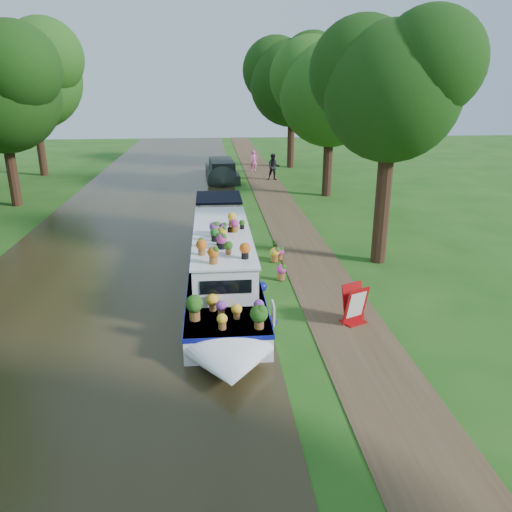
# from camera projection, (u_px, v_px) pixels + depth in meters

# --- Properties ---
(ground) EXTENTS (100.00, 100.00, 0.00)m
(ground) POSITION_uv_depth(u_px,v_px,m) (293.00, 296.00, 16.21)
(ground) COLOR #1F5014
(ground) RESTS_ON ground
(canal_water) EXTENTS (10.00, 100.00, 0.02)m
(canal_water) POSITION_uv_depth(u_px,v_px,m) (105.00, 303.00, 15.68)
(canal_water) COLOR black
(canal_water) RESTS_ON ground
(towpath) EXTENTS (2.20, 100.00, 0.03)m
(towpath) POSITION_uv_depth(u_px,v_px,m) (330.00, 294.00, 16.30)
(towpath) COLOR #4D3824
(towpath) RESTS_ON ground
(plant_boat) EXTENTS (2.29, 13.52, 2.22)m
(plant_boat) POSITION_uv_depth(u_px,v_px,m) (223.00, 262.00, 16.80)
(plant_boat) COLOR white
(plant_boat) RESTS_ON canal_water
(tree_near_overhang) EXTENTS (5.52, 5.28, 8.99)m
(tree_near_overhang) POSITION_uv_depth(u_px,v_px,m) (392.00, 81.00, 17.25)
(tree_near_overhang) COLOR black
(tree_near_overhang) RESTS_ON ground
(tree_near_mid) EXTENTS (6.90, 6.60, 9.40)m
(tree_near_mid) POSITION_uv_depth(u_px,v_px,m) (331.00, 85.00, 28.67)
(tree_near_mid) COLOR black
(tree_near_mid) RESTS_ON ground
(tree_near_far) EXTENTS (7.59, 7.26, 10.30)m
(tree_near_far) POSITION_uv_depth(u_px,v_px,m) (292.00, 76.00, 38.78)
(tree_near_far) COLOR black
(tree_near_far) RESTS_ON ground
(tree_far_d) EXTENTS (8.05, 7.70, 10.85)m
(tree_far_d) POSITION_uv_depth(u_px,v_px,m) (30.00, 70.00, 35.15)
(tree_far_d) COLOR black
(tree_far_d) RESTS_ON ground
(second_boat) EXTENTS (2.37, 7.24, 1.38)m
(second_boat) POSITION_uv_depth(u_px,v_px,m) (222.00, 171.00, 35.72)
(second_boat) COLOR black
(second_boat) RESTS_ON canal_water
(sandwich_board) EXTENTS (0.78, 0.83, 1.13)m
(sandwich_board) POSITION_uv_depth(u_px,v_px,m) (354.00, 306.00, 14.18)
(sandwich_board) COLOR #9F0B0E
(sandwich_board) RESTS_ON towpath
(pedestrian_pink) EXTENTS (0.70, 0.58, 1.65)m
(pedestrian_pink) POSITION_uv_depth(u_px,v_px,m) (254.00, 161.00, 38.50)
(pedestrian_pink) COLOR pink
(pedestrian_pink) RESTS_ON towpath
(pedestrian_dark) EXTENTS (0.92, 0.73, 1.83)m
(pedestrian_dark) POSITION_uv_depth(u_px,v_px,m) (274.00, 167.00, 35.21)
(pedestrian_dark) COLOR black
(pedestrian_dark) RESTS_ON towpath
(verge_plant) EXTENTS (0.39, 0.35, 0.37)m
(verge_plant) POSITION_uv_depth(u_px,v_px,m) (275.00, 244.00, 20.85)
(verge_plant) COLOR #2B6B20
(verge_plant) RESTS_ON ground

